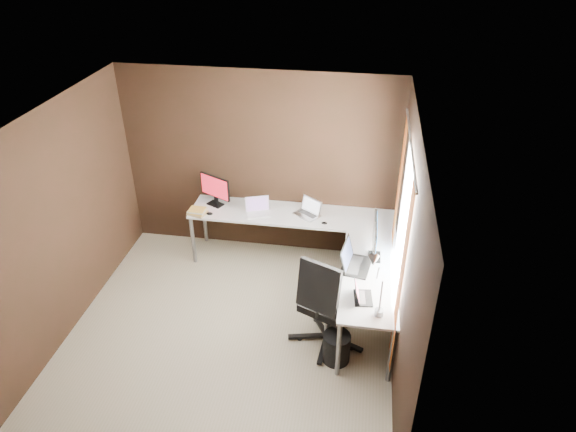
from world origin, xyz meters
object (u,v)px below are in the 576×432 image
object	(u,v)px
laptop_white	(258,210)
laptop_black_small	(361,295)
wastebasket	(336,348)
monitor_left	(215,189)
desk_lamp	(376,277)
office_chair	(326,317)
monitor_right	(375,238)
laptop_silver	(308,211)
laptop_black_big	(353,261)
book_stack	(197,211)
drawer_pedestal	(363,263)

from	to	relation	value
laptop_white	laptop_black_small	size ratio (longest dim) A/B	1.31
wastebasket	laptop_black_small	bearing A→B (deg)	38.20
monitor_left	laptop_white	bearing A→B (deg)	13.25
desk_lamp	office_chair	world-z (taller)	desk_lamp
monitor_right	wastebasket	world-z (taller)	monitor_right
laptop_silver	laptop_black_big	xyz separation A→B (m)	(0.62, -1.01, 0.01)
laptop_silver	book_stack	bearing A→B (deg)	-136.47
wastebasket	monitor_left	bearing A→B (deg)	134.68
wastebasket	laptop_silver	bearing A→B (deg)	106.86
laptop_black_big	desk_lamp	bearing A→B (deg)	-152.87
book_stack	wastebasket	bearing A→B (deg)	-37.87
drawer_pedestal	laptop_black_big	size ratio (longest dim) A/B	1.29
drawer_pedestal	office_chair	world-z (taller)	office_chair
monitor_right	book_stack	size ratio (longest dim) A/B	2.15
office_chair	laptop_silver	bearing A→B (deg)	128.14
drawer_pedestal	book_stack	distance (m)	2.21
drawer_pedestal	laptop_white	size ratio (longest dim) A/B	1.65
laptop_white	book_stack	xyz separation A→B (m)	(-0.77, -0.14, -0.01)
laptop_black_big	monitor_right	bearing A→B (deg)	-38.73
office_chair	wastebasket	world-z (taller)	office_chair
desk_lamp	office_chair	bearing A→B (deg)	161.02
monitor_left	laptop_black_big	xyz separation A→B (m)	(1.87, -1.09, -0.17)
laptop_white	book_stack	distance (m)	0.78
drawer_pedestal	desk_lamp	bearing A→B (deg)	-85.56
drawer_pedestal	laptop_black_big	bearing A→B (deg)	-100.54
monitor_right	laptop_white	size ratio (longest dim) A/B	1.58
monitor_left	office_chair	distance (m)	2.33
monitor_left	desk_lamp	size ratio (longest dim) A/B	0.68
drawer_pedestal	office_chair	size ratio (longest dim) A/B	0.52
monitor_right	book_stack	world-z (taller)	monitor_right
drawer_pedestal	monitor_right	size ratio (longest dim) A/B	1.05
monitor_left	book_stack	bearing A→B (deg)	-94.93
wastebasket	monitor_right	bearing A→B (deg)	70.70
drawer_pedestal	monitor_right	world-z (taller)	monitor_right
laptop_white	office_chair	world-z (taller)	office_chair
drawer_pedestal	laptop_black_small	world-z (taller)	laptop_black_small
laptop_white	desk_lamp	xyz separation A→B (m)	(1.50, -1.64, 0.36)
laptop_silver	wastebasket	xyz separation A→B (m)	(0.52, -1.72, -0.61)
laptop_white	laptop_black_small	bearing A→B (deg)	-66.60
monitor_left	drawer_pedestal	bearing A→B (deg)	14.10
laptop_silver	monitor_right	bearing A→B (deg)	-9.12
laptop_white	wastebasket	world-z (taller)	laptop_white
drawer_pedestal	wastebasket	size ratio (longest dim) A/B	1.78
book_stack	wastebasket	world-z (taller)	book_stack
monitor_left	wastebasket	world-z (taller)	monitor_left
laptop_white	wastebasket	distance (m)	2.11
laptop_silver	book_stack	xyz separation A→B (m)	(-1.42, -0.21, -0.01)
laptop_white	laptop_silver	xyz separation A→B (m)	(0.65, 0.07, 0.00)
laptop_black_small	book_stack	distance (m)	2.54
laptop_black_big	desk_lamp	distance (m)	0.81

